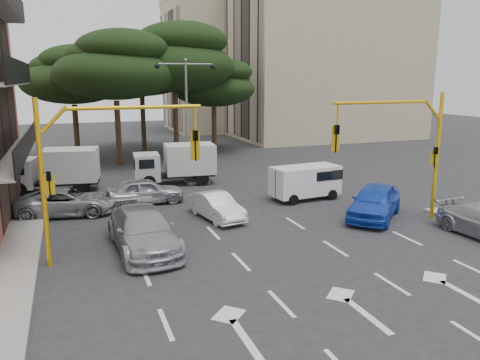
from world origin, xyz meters
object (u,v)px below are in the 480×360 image
(box_truck_b, at_px, (175,164))
(car_silver_cross_a, at_px, (66,202))
(signal_mast_right, at_px, (407,140))
(car_silver_cross_b, at_px, (145,191))
(car_blue_compact, at_px, (375,201))
(van_white, at_px, (305,182))
(street_lamp_center, at_px, (186,96))
(box_truck_a, at_px, (54,171))
(car_silver_wagon, at_px, (143,230))
(signal_mast_left, at_px, (95,157))
(car_white_hatch, at_px, (216,206))

(box_truck_b, bearing_deg, car_silver_cross_a, 132.50)
(signal_mast_right, relative_size, car_silver_cross_b, 1.46)
(car_blue_compact, bearing_deg, car_silver_cross_b, -165.85)
(car_blue_compact, bearing_deg, van_white, 155.52)
(signal_mast_right, height_order, street_lamp_center, street_lamp_center)
(street_lamp_center, distance_m, box_truck_a, 9.74)
(car_silver_wagon, bearing_deg, car_silver_cross_b, 77.25)
(signal_mast_left, distance_m, street_lamp_center, 15.65)
(street_lamp_center, bearing_deg, car_silver_wagon, -110.95)
(signal_mast_left, xyz_separation_m, car_blue_compact, (12.80, 1.01, -3.07))
(box_truck_a, bearing_deg, car_silver_cross_a, -164.02)
(car_silver_cross_a, bearing_deg, car_blue_compact, -103.72)
(signal_mast_left, xyz_separation_m, street_lamp_center, (6.80, 14.01, 1.54))
(car_blue_compact, xyz_separation_m, van_white, (-1.46, 4.37, 0.14))
(signal_mast_right, xyz_separation_m, box_truck_b, (-8.19, 11.68, -2.62))
(signal_mast_left, xyz_separation_m, box_truck_a, (-1.78, 12.01, -2.60))
(car_white_hatch, height_order, box_truck_a, box_truck_a)
(signal_mast_left, height_order, car_silver_cross_a, signal_mast_left)
(car_silver_cross_a, distance_m, box_truck_b, 8.32)
(box_truck_b, bearing_deg, car_silver_wagon, 166.63)
(signal_mast_right, bearing_deg, car_blue_compact, 128.57)
(car_silver_wagon, xyz_separation_m, van_white, (9.70, 4.84, 0.16))
(box_truck_b, bearing_deg, car_silver_cross_b, 153.66)
(box_truck_b, bearing_deg, street_lamp_center, -25.47)
(car_white_hatch, xyz_separation_m, car_silver_wagon, (-3.94, -2.97, 0.18))
(street_lamp_center, height_order, car_blue_compact, street_lamp_center)
(street_lamp_center, bearing_deg, car_silver_cross_a, -137.45)
(van_white, bearing_deg, car_white_hatch, -77.64)
(car_white_hatch, xyz_separation_m, box_truck_b, (-0.17, 8.18, 0.65))
(car_silver_cross_b, bearing_deg, signal_mast_left, 157.77)
(signal_mast_left, relative_size, box_truck_a, 1.15)
(signal_mast_right, distance_m, street_lamp_center, 15.65)
(car_silver_wagon, height_order, box_truck_a, box_truck_a)
(signal_mast_left, xyz_separation_m, car_silver_wagon, (1.65, 0.54, -3.09))
(car_white_hatch, distance_m, car_silver_wagon, 4.94)
(signal_mast_right, bearing_deg, street_lamp_center, 115.91)
(signal_mast_left, bearing_deg, box_truck_a, 98.42)
(car_blue_compact, height_order, car_silver_cross_b, car_blue_compact)
(car_silver_wagon, relative_size, car_silver_cross_a, 1.16)
(street_lamp_center, bearing_deg, car_silver_cross_b, -121.36)
(box_truck_a, bearing_deg, box_truck_b, -82.83)
(car_white_hatch, distance_m, car_silver_cross_a, 7.49)
(street_lamp_center, relative_size, box_truck_a, 1.49)
(car_white_hatch, height_order, car_silver_wagon, car_silver_wagon)
(street_lamp_center, height_order, car_silver_cross_a, street_lamp_center)
(van_white, bearing_deg, box_truck_b, -142.41)
(signal_mast_left, relative_size, car_white_hatch, 1.60)
(car_white_hatch, xyz_separation_m, car_silver_cross_a, (-6.79, 3.16, 0.04))
(street_lamp_center, xyz_separation_m, car_silver_cross_a, (-8.00, -7.34, -4.77))
(signal_mast_left, xyz_separation_m, car_white_hatch, (5.59, 3.50, -3.27))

